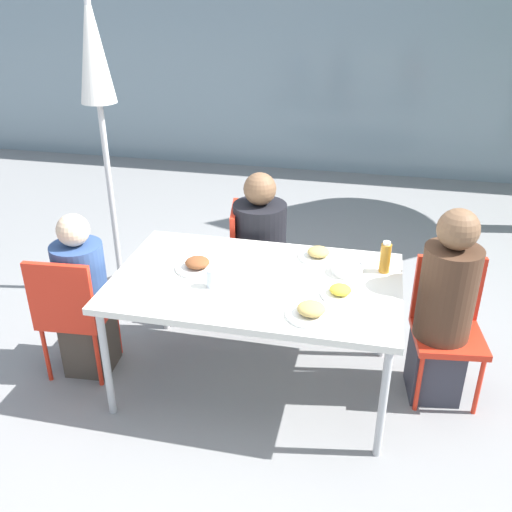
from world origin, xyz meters
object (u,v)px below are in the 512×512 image
object	(u,v)px
chair_left	(71,308)
drinking_cup	(212,278)
chair_right	(447,318)
closed_umbrella	(97,85)
person_right	(444,312)
person_far	(260,254)
chair_far	(249,254)
salad_bowl	(347,269)
person_left	(84,300)
bottle	(385,258)

from	to	relation	value
chair_left	drinking_cup	bearing A→B (deg)	-2.58
chair_right	closed_umbrella	distance (m)	2.78
closed_umbrella	drinking_cup	xyz separation A→B (m)	(1.10, -1.04, -0.83)
chair_left	person_right	size ratio (longest dim) A/B	0.70
person_far	drinking_cup	world-z (taller)	person_far
closed_umbrella	chair_left	bearing A→B (deg)	-79.35
chair_far	salad_bowl	world-z (taller)	chair_far
person_left	chair_right	xyz separation A→B (m)	(2.20, 0.30, -0.02)
chair_right	bottle	xyz separation A→B (m)	(-0.40, 0.03, 0.35)
chair_left	bottle	xyz separation A→B (m)	(1.85, 0.42, 0.35)
chair_right	salad_bowl	xyz separation A→B (m)	(-0.61, -0.03, 0.28)
chair_left	closed_umbrella	xyz separation A→B (m)	(-0.20, 1.07, 1.14)
chair_far	salad_bowl	xyz separation A→B (m)	(0.74, -0.61, 0.28)
bottle	salad_bowl	bearing A→B (deg)	-164.06
person_right	drinking_cup	distance (m)	1.35
chair_left	person_far	size ratio (longest dim) A/B	0.76
chair_right	chair_far	distance (m)	1.47
closed_umbrella	salad_bowl	size ratio (longest dim) A/B	12.47
salad_bowl	person_right	bearing A→B (deg)	-5.61
chair_right	closed_umbrella	bearing A→B (deg)	-22.75
person_left	chair_far	xyz separation A→B (m)	(0.85, 0.88, -0.02)
chair_far	person_far	distance (m)	0.10
chair_far	drinking_cup	size ratio (longest dim) A/B	7.87
person_left	chair_far	distance (m)	1.22
chair_left	salad_bowl	world-z (taller)	chair_left
chair_left	salad_bowl	size ratio (longest dim) A/B	4.67
drinking_cup	chair_left	bearing A→B (deg)	-178.38
chair_left	chair_right	world-z (taller)	same
chair_right	drinking_cup	size ratio (longest dim) A/B	7.87
chair_right	person_left	bearing A→B (deg)	0.64
person_right	bottle	distance (m)	0.45
person_far	drinking_cup	bearing A→B (deg)	-15.62
chair_left	person_right	distance (m)	2.23
salad_bowl	chair_far	bearing A→B (deg)	140.60
chair_left	closed_umbrella	bearing A→B (deg)	96.45
chair_left	bottle	bearing A→B (deg)	8.47
person_left	person_right	distance (m)	2.17
chair_right	salad_bowl	bearing A→B (deg)	-4.33
closed_umbrella	drinking_cup	size ratio (longest dim) A/B	21.00
person_right	chair_far	size ratio (longest dim) A/B	1.43
chair_far	chair_left	bearing A→B (deg)	-53.39
person_left	salad_bowl	size ratio (longest dim) A/B	5.94
closed_umbrella	bottle	xyz separation A→B (m)	(2.05, -0.65, -0.79)
chair_right	chair_far	size ratio (longest dim) A/B	1.00
bottle	salad_bowl	distance (m)	0.23
closed_umbrella	bottle	distance (m)	2.29
chair_left	chair_far	xyz separation A→B (m)	(0.89, 0.96, 0.00)
closed_umbrella	person_far	bearing A→B (deg)	-6.74
chair_left	person_right	world-z (taller)	person_right
chair_right	person_right	size ratio (longest dim) A/B	0.70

